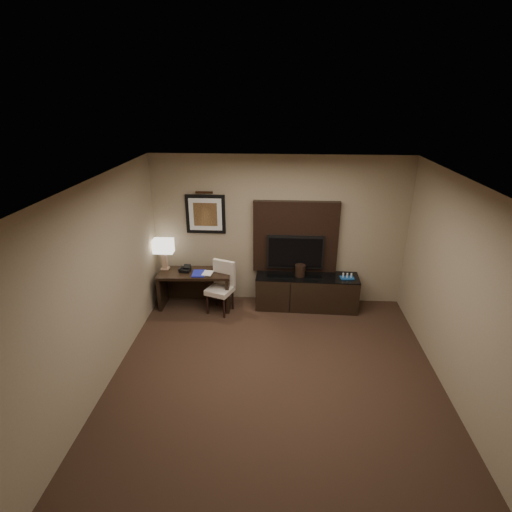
# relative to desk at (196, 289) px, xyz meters

# --- Properties ---
(floor) EXTENTS (4.50, 5.00, 0.01)m
(floor) POSITION_rel_desk_xyz_m (1.48, -2.11, -0.35)
(floor) COLOR black
(floor) RESTS_ON ground
(ceiling) EXTENTS (4.50, 5.00, 0.01)m
(ceiling) POSITION_rel_desk_xyz_m (1.48, -2.11, 2.36)
(ceiling) COLOR silver
(ceiling) RESTS_ON wall_back
(wall_back) EXTENTS (4.50, 0.01, 2.70)m
(wall_back) POSITION_rel_desk_xyz_m (1.48, 0.39, 1.01)
(wall_back) COLOR gray
(wall_back) RESTS_ON floor
(wall_front) EXTENTS (4.50, 0.01, 2.70)m
(wall_front) POSITION_rel_desk_xyz_m (1.48, -4.61, 1.01)
(wall_front) COLOR gray
(wall_front) RESTS_ON floor
(wall_left) EXTENTS (0.01, 5.00, 2.70)m
(wall_left) POSITION_rel_desk_xyz_m (-0.77, -2.11, 1.01)
(wall_left) COLOR gray
(wall_left) RESTS_ON floor
(wall_right) EXTENTS (0.01, 5.00, 2.70)m
(wall_right) POSITION_rel_desk_xyz_m (3.73, -2.11, 1.01)
(wall_right) COLOR gray
(wall_right) RESTS_ON floor
(desk) EXTENTS (1.30, 0.61, 0.68)m
(desk) POSITION_rel_desk_xyz_m (0.00, 0.00, 0.00)
(desk) COLOR black
(desk) RESTS_ON floor
(credenza) EXTENTS (1.82, 0.55, 0.62)m
(credenza) POSITION_rel_desk_xyz_m (2.01, 0.09, -0.03)
(credenza) COLOR black
(credenza) RESTS_ON floor
(tv_wall_panel) EXTENTS (1.50, 0.12, 1.30)m
(tv_wall_panel) POSITION_rel_desk_xyz_m (1.78, 0.33, 0.93)
(tv_wall_panel) COLOR black
(tv_wall_panel) RESTS_ON wall_back
(tv) EXTENTS (1.00, 0.08, 0.60)m
(tv) POSITION_rel_desk_xyz_m (1.78, 0.23, 0.68)
(tv) COLOR black
(tv) RESTS_ON tv_wall_panel
(artwork) EXTENTS (0.70, 0.04, 0.70)m
(artwork) POSITION_rel_desk_xyz_m (0.18, 0.36, 1.31)
(artwork) COLOR black
(artwork) RESTS_ON wall_back
(picture_light) EXTENTS (0.04, 0.04, 0.30)m
(picture_light) POSITION_rel_desk_xyz_m (0.18, 0.33, 1.71)
(picture_light) COLOR #3A2012
(picture_light) RESTS_ON wall_back
(desk_chair) EXTENTS (0.55, 0.59, 0.86)m
(desk_chair) POSITION_rel_desk_xyz_m (0.47, -0.17, 0.09)
(desk_chair) COLOR beige
(desk_chair) RESTS_ON floor
(table_lamp) EXTENTS (0.38, 0.24, 0.60)m
(table_lamp) POSITION_rel_desk_xyz_m (-0.56, 0.11, 0.64)
(table_lamp) COLOR tan
(table_lamp) RESTS_ON desk
(desk_phone) EXTENTS (0.20, 0.18, 0.09)m
(desk_phone) POSITION_rel_desk_xyz_m (-0.17, 0.02, 0.39)
(desk_phone) COLOR black
(desk_phone) RESTS_ON desk
(blue_folder) EXTENTS (0.24, 0.31, 0.02)m
(blue_folder) POSITION_rel_desk_xyz_m (0.09, -0.08, 0.35)
(blue_folder) COLOR #171D95
(blue_folder) RESTS_ON desk
(book) EXTENTS (0.17, 0.04, 0.23)m
(book) POSITION_rel_desk_xyz_m (0.16, -0.06, 0.46)
(book) COLOR #B3AD8D
(book) RESTS_ON desk
(ice_bucket) EXTENTS (0.20, 0.20, 0.21)m
(ice_bucket) POSITION_rel_desk_xyz_m (1.87, 0.09, 0.39)
(ice_bucket) COLOR black
(ice_bucket) RESTS_ON credenza
(minibar_tray) EXTENTS (0.25, 0.16, 0.09)m
(minibar_tray) POSITION_rel_desk_xyz_m (2.70, 0.03, 0.32)
(minibar_tray) COLOR #164B93
(minibar_tray) RESTS_ON credenza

